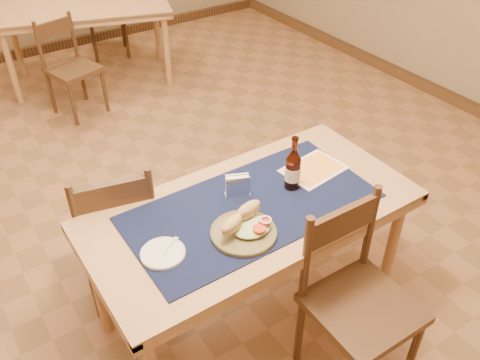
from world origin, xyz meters
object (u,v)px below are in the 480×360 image
beer_bottle (293,169)px  napkin_holder (238,186)px  main_table (251,220)px  chair_main_far (117,228)px  chair_main_near (357,298)px  sandwich_plate (245,228)px  back_table (84,14)px

beer_bottle → napkin_holder: beer_bottle is taller
main_table → chair_main_far: chair_main_far is taller
chair_main_near → napkin_holder: size_ratio=7.23×
chair_main_near → napkin_holder: chair_main_near is taller
main_table → sandwich_plate: sandwich_plate is taller
main_table → napkin_holder: size_ratio=12.03×
main_table → napkin_holder: bearing=92.6°
main_table → back_table: same height
back_table → sandwich_plate: sandwich_plate is taller
main_table → chair_main_far: (-0.51, 0.52, -0.19)m
napkin_holder → beer_bottle: bearing=-21.3°
chair_main_far → chair_main_near: bearing=-56.4°
chair_main_far → napkin_holder: bearing=-39.0°
back_table → napkin_holder: bearing=-96.4°
chair_main_near → sandwich_plate: bearing=128.9°
back_table → chair_main_far: bearing=-107.3°
main_table → back_table: (0.35, 3.30, 0.00)m
main_table → chair_main_far: 0.76m
chair_main_near → beer_bottle: bearing=84.8°
main_table → back_table: bearing=83.9°
sandwich_plate → napkin_holder: 0.28m
main_table → sandwich_plate: bearing=-134.2°
napkin_holder → sandwich_plate: bearing=-117.0°
chair_main_far → napkin_holder: 0.73m
main_table → chair_main_far: bearing=134.3°
back_table → napkin_holder: napkin_holder is taller
chair_main_far → sandwich_plate: chair_main_far is taller
back_table → sandwich_plate: bearing=-98.1°
chair_main_far → beer_bottle: size_ratio=3.16×
back_table → chair_main_far: chair_main_far is taller
chair_main_far → chair_main_near: (0.71, -1.08, 0.02)m
back_table → beer_bottle: 3.30m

